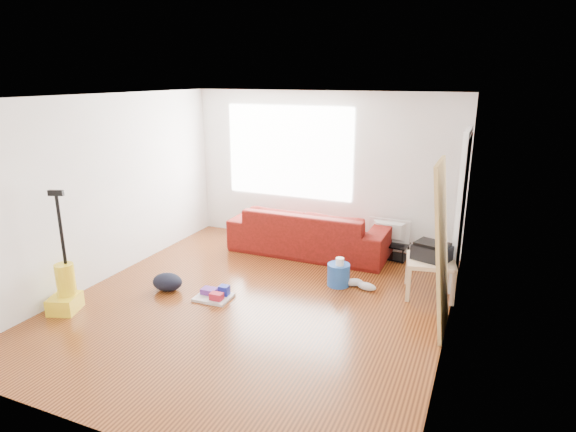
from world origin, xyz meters
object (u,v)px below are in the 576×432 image
at_px(tv_stand, 388,249).
at_px(side_table, 431,265).
at_px(bucket, 338,285).
at_px(cleaning_tray, 215,295).
at_px(vacuum, 65,289).
at_px(sofa, 310,252).
at_px(backpack, 168,290).

xyz_separation_m(tv_stand, side_table, (0.77, -1.11, 0.28)).
distance_m(bucket, cleaning_tray, 1.66).
height_order(side_table, vacuum, vacuum).
relative_size(tv_stand, bucket, 2.18).
relative_size(sofa, backpack, 6.09).
bearing_deg(sofa, cleaning_tray, 75.78).
bearing_deg(cleaning_tray, bucket, 37.23).
distance_m(side_table, bucket, 1.24).
bearing_deg(tv_stand, side_table, -49.19).
height_order(side_table, cleaning_tray, side_table).
distance_m(backpack, vacuum, 1.25).
bearing_deg(bucket, side_table, 9.51).
relative_size(backpack, vacuum, 0.28).
bearing_deg(sofa, bucket, 127.76).
relative_size(sofa, cleaning_tray, 5.46).
bearing_deg(backpack, tv_stand, 44.54).
xyz_separation_m(sofa, tv_stand, (1.19, 0.27, 0.12)).
bearing_deg(side_table, cleaning_tray, -154.20).
distance_m(sofa, tv_stand, 1.23).
bearing_deg(bucket, sofa, 127.76).
distance_m(cleaning_tray, backpack, 0.71).
bearing_deg(tv_stand, sofa, -160.99).
height_order(tv_stand, backpack, tv_stand).
relative_size(sofa, tv_stand, 3.77).
bearing_deg(backpack, side_table, 21.50).
height_order(cleaning_tray, backpack, cleaning_tray).
xyz_separation_m(sofa, side_table, (1.96, -0.84, 0.40)).
relative_size(tv_stand, vacuum, 0.45).
bearing_deg(side_table, tv_stand, 124.56).
xyz_separation_m(tv_stand, backpack, (-2.42, -2.33, -0.12)).
height_order(tv_stand, cleaning_tray, tv_stand).
relative_size(cleaning_tray, vacuum, 0.31).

